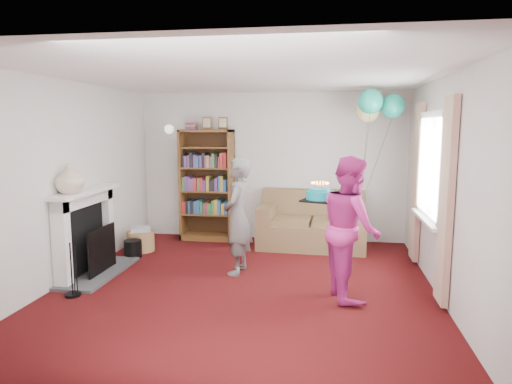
% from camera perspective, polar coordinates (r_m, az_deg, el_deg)
% --- Properties ---
extents(ground, '(5.00, 5.00, 0.00)m').
position_cam_1_polar(ground, '(5.63, -1.44, -11.87)').
color(ground, '#33070A').
rests_on(ground, ground).
extents(wall_back, '(4.50, 0.02, 2.50)m').
position_cam_1_polar(wall_back, '(7.80, 1.89, 3.21)').
color(wall_back, silver).
rests_on(wall_back, ground).
extents(wall_left, '(0.02, 5.00, 2.50)m').
position_cam_1_polar(wall_left, '(6.16, -22.65, 1.22)').
color(wall_left, silver).
rests_on(wall_left, ground).
extents(wall_right, '(0.02, 5.00, 2.50)m').
position_cam_1_polar(wall_right, '(5.40, 22.82, 0.30)').
color(wall_right, silver).
rests_on(wall_right, ground).
extents(ceiling, '(4.50, 5.00, 0.01)m').
position_cam_1_polar(ceiling, '(5.31, -1.55, 14.40)').
color(ceiling, white).
rests_on(ceiling, wall_back).
extents(fireplace, '(0.55, 1.80, 1.12)m').
position_cam_1_polar(fireplace, '(6.36, -20.05, -5.20)').
color(fireplace, '#3F3F42').
rests_on(fireplace, ground).
extents(window_bay, '(0.14, 2.02, 2.20)m').
position_cam_1_polar(window_bay, '(5.97, 20.94, 0.65)').
color(window_bay, white).
rests_on(window_bay, ground).
extents(wall_sconce, '(0.16, 0.23, 0.16)m').
position_cam_1_polar(wall_sconce, '(8.03, -10.82, 7.73)').
color(wall_sconce, gold).
rests_on(wall_sconce, ground).
extents(bookcase, '(0.89, 0.42, 2.08)m').
position_cam_1_polar(bookcase, '(7.83, -6.08, 0.77)').
color(bookcase, '#472B14').
rests_on(bookcase, ground).
extents(sofa, '(1.69, 0.89, 0.89)m').
position_cam_1_polar(sofa, '(7.44, 7.02, -4.22)').
color(sofa, brown).
rests_on(sofa, ground).
extents(wicker_basket, '(0.42, 0.42, 0.37)m').
position_cam_1_polar(wicker_basket, '(7.38, -14.20, -5.85)').
color(wicker_basket, '#A5764D').
rests_on(wicker_basket, ground).
extents(person_striped, '(0.40, 0.58, 1.53)m').
position_cam_1_polar(person_striped, '(5.97, -2.31, -3.05)').
color(person_striped, black).
rests_on(person_striped, ground).
extents(person_magenta, '(0.79, 0.91, 1.61)m').
position_cam_1_polar(person_magenta, '(5.24, 11.74, -4.36)').
color(person_magenta, '#B8247A').
rests_on(person_magenta, ground).
extents(birthday_cake, '(0.38, 0.38, 0.22)m').
position_cam_1_polar(birthday_cake, '(5.42, 7.98, -0.41)').
color(birthday_cake, black).
rests_on(birthday_cake, ground).
extents(balloons, '(0.69, 0.74, 1.80)m').
position_cam_1_polar(balloons, '(7.00, 14.89, 10.31)').
color(balloons, '#3F3F3F').
rests_on(balloons, ground).
extents(mantel_vase, '(0.43, 0.43, 0.37)m').
position_cam_1_polar(mantel_vase, '(5.95, -22.29, 1.58)').
color(mantel_vase, beige).
rests_on(mantel_vase, fireplace).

